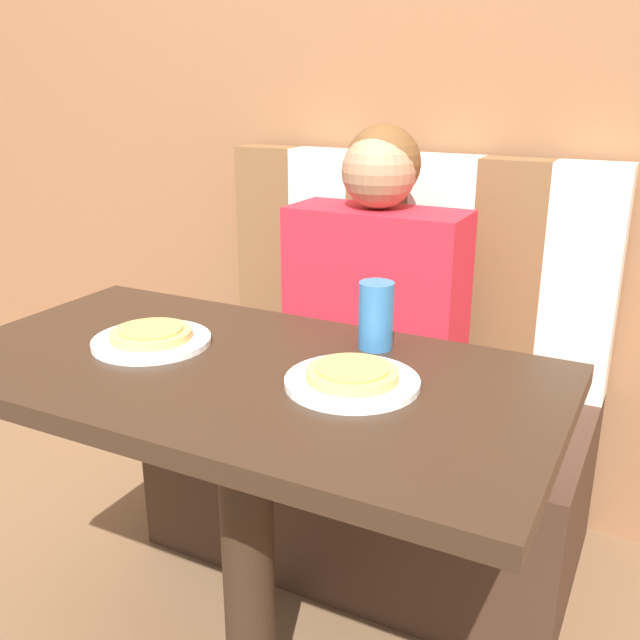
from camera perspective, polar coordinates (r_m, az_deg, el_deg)
wall_back at (r=1.98m, az=9.13°, el=21.61°), size 7.00×0.05×2.60m
booth_seat at (r=1.93m, az=4.12°, el=-11.85°), size 1.05×0.58×0.43m
booth_backrest at (r=1.94m, az=7.29°, el=4.48°), size 1.05×0.09×0.58m
dining_table at (r=1.27m, az=-6.18°, el=-8.15°), size 1.07×0.56×0.73m
person at (r=1.72m, az=4.56°, el=3.51°), size 0.42×0.20×0.67m
plate_left at (r=1.35m, az=-13.31°, el=-1.65°), size 0.22×0.22×0.01m
plate_right at (r=1.14m, az=2.59°, el=-4.98°), size 0.22×0.22×0.01m
pizza_left at (r=1.34m, az=-13.36°, el=-1.04°), size 0.15×0.15×0.02m
pizza_right at (r=1.14m, az=2.60°, el=-4.27°), size 0.15×0.15×0.02m
drinking_cup at (r=1.28m, az=4.50°, el=0.37°), size 0.06×0.06×0.12m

